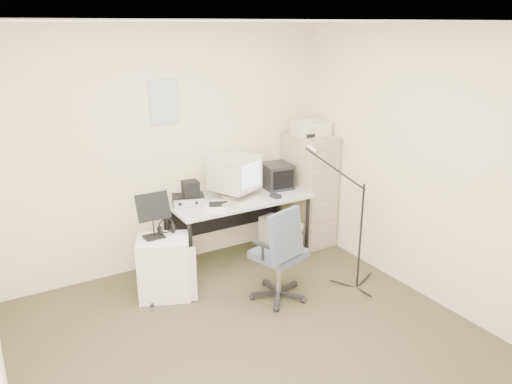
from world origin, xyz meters
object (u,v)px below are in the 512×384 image
filing_cabinet (309,189)px  side_cart (164,267)px  office_chair (279,252)px  desk (239,229)px

filing_cabinet → side_cart: bearing=-170.0°
filing_cabinet → office_chair: (-1.02, -0.93, -0.17)m
filing_cabinet → office_chair: filing_cabinet is taller
desk → side_cart: desk is taller
office_chair → filing_cabinet: bearing=25.4°
desk → side_cart: 1.03m
office_chair → side_cart: size_ratio=1.61×
office_chair → desk: bearing=68.7°
filing_cabinet → side_cart: (-1.93, -0.34, -0.35)m
filing_cabinet → side_cart: size_ratio=2.20×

